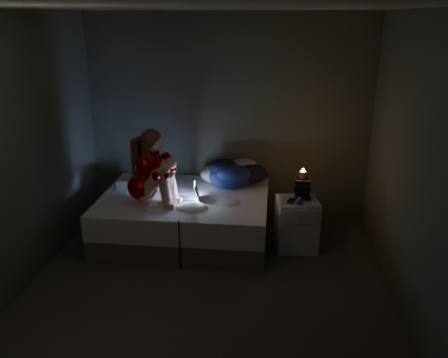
# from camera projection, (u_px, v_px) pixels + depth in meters

# --- Properties ---
(floor) EXTENTS (3.60, 3.80, 0.02)m
(floor) POSITION_uv_depth(u_px,v_px,m) (208.00, 290.00, 4.50)
(floor) COLOR #2F2C2A
(floor) RESTS_ON ground
(ceiling) EXTENTS (3.60, 3.80, 0.02)m
(ceiling) POSITION_uv_depth(u_px,v_px,m) (204.00, 6.00, 3.62)
(ceiling) COLOR silver
(ceiling) RESTS_ON ground
(wall_back) EXTENTS (3.60, 0.02, 2.60)m
(wall_back) POSITION_uv_depth(u_px,v_px,m) (228.00, 118.00, 5.85)
(wall_back) COLOR #4B5145
(wall_back) RESTS_ON ground
(wall_front) EXTENTS (3.60, 0.02, 2.60)m
(wall_front) POSITION_uv_depth(u_px,v_px,m) (149.00, 280.00, 2.27)
(wall_front) COLOR #4B5145
(wall_front) RESTS_ON ground
(wall_left) EXTENTS (0.02, 3.80, 2.60)m
(wall_left) POSITION_uv_depth(u_px,v_px,m) (13.00, 157.00, 4.25)
(wall_left) COLOR #4B5145
(wall_left) RESTS_ON ground
(wall_right) EXTENTS (0.02, 3.80, 2.60)m
(wall_right) POSITION_uv_depth(u_px,v_px,m) (417.00, 171.00, 3.87)
(wall_right) COLOR #4B5145
(wall_right) RESTS_ON ground
(bed) EXTENTS (1.95, 1.46, 0.54)m
(bed) POSITION_uv_depth(u_px,v_px,m) (185.00, 216.00, 5.48)
(bed) COLOR silver
(bed) RESTS_ON ground
(pillow) EXTENTS (0.40, 0.29, 0.12)m
(pillow) POSITION_uv_depth(u_px,v_px,m) (135.00, 182.00, 5.66)
(pillow) COLOR white
(pillow) RESTS_ON bed
(woman) EXTENTS (0.59, 0.45, 0.86)m
(woman) POSITION_uv_depth(u_px,v_px,m) (142.00, 166.00, 5.08)
(woman) COLOR #800009
(woman) RESTS_ON bed
(laptop) EXTENTS (0.33, 0.26, 0.21)m
(laptop) POSITION_uv_depth(u_px,v_px,m) (186.00, 191.00, 5.23)
(laptop) COLOR black
(laptop) RESTS_ON bed
(clothes_pile) EXTENTS (0.61, 0.49, 0.36)m
(clothes_pile) POSITION_uv_depth(u_px,v_px,m) (231.00, 172.00, 5.66)
(clothes_pile) COLOR navy
(clothes_pile) RESTS_ON bed
(nightstand) EXTENTS (0.50, 0.46, 0.60)m
(nightstand) POSITION_uv_depth(u_px,v_px,m) (297.00, 224.00, 5.21)
(nightstand) COLOR silver
(nightstand) RESTS_ON ground
(book_stack) EXTENTS (0.19, 0.25, 0.25)m
(book_stack) POSITION_uv_depth(u_px,v_px,m) (302.00, 187.00, 5.14)
(book_stack) COLOR black
(book_stack) RESTS_ON nightstand
(candle) EXTENTS (0.07, 0.07, 0.08)m
(candle) POSITION_uv_depth(u_px,v_px,m) (303.00, 173.00, 5.09)
(candle) COLOR beige
(candle) RESTS_ON book_stack
(phone) EXTENTS (0.12, 0.16, 0.01)m
(phone) POSITION_uv_depth(u_px,v_px,m) (290.00, 200.00, 5.07)
(phone) COLOR black
(phone) RESTS_ON nightstand
(blue_orb) EXTENTS (0.08, 0.08, 0.08)m
(blue_orb) POSITION_uv_depth(u_px,v_px,m) (298.00, 201.00, 4.97)
(blue_orb) COLOR navy
(blue_orb) RESTS_ON nightstand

